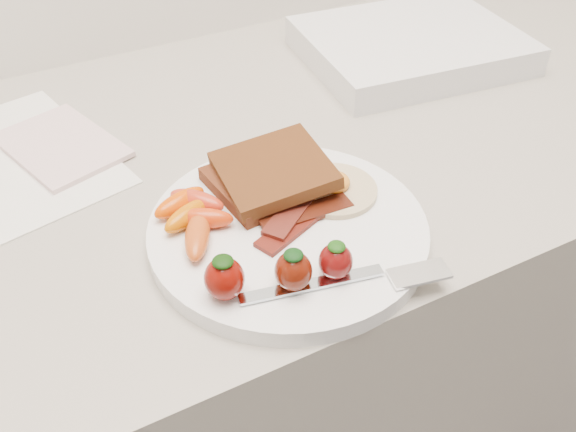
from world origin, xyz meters
name	(u,v)px	position (x,y,z in m)	size (l,w,h in m)	color
counter	(245,381)	(0.00, 1.70, 0.45)	(2.00, 0.60, 0.90)	gray
plate	(288,231)	(-0.01, 1.53, 0.91)	(0.27, 0.27, 0.02)	white
toast_lower	(264,181)	(0.00, 1.60, 0.93)	(0.10, 0.10, 0.01)	#482011
toast_upper	(273,170)	(0.00, 1.59, 0.94)	(0.11, 0.11, 0.01)	#401D09
fried_egg	(334,188)	(0.05, 1.56, 0.92)	(0.10, 0.10, 0.02)	silver
bacon_strips	(299,215)	(0.00, 1.53, 0.92)	(0.11, 0.08, 0.01)	#3F0A03
baby_carrots	(193,215)	(-0.09, 1.58, 0.93)	(0.07, 0.11, 0.02)	#CD6100
strawberries	(278,271)	(-0.06, 1.46, 0.94)	(0.13, 0.06, 0.04)	#660A03
fork	(361,279)	(0.01, 1.44, 0.92)	(0.18, 0.07, 0.00)	silver
paper_sheet	(8,163)	(-0.23, 1.79, 0.90)	(0.19, 0.26, 0.00)	white
notepad	(61,145)	(-0.17, 1.79, 0.91)	(0.10, 0.15, 0.01)	beige
appliance	(411,46)	(0.32, 1.79, 0.92)	(0.29, 0.23, 0.04)	white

